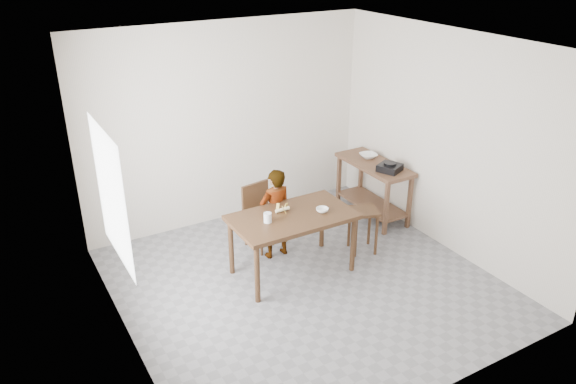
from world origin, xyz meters
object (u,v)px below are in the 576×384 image
child (275,214)px  dining_table (292,244)px  dining_chair (264,217)px  stool (363,230)px  prep_counter (373,189)px

child → dining_table: bearing=86.2°
child → dining_chair: (-0.01, 0.28, -0.17)m
dining_table → stool: dining_table is taller
dining_table → child: (0.01, 0.43, 0.20)m
dining_table → stool: 1.02m
dining_chair → dining_table: bearing=-98.9°
prep_counter → stool: prep_counter is taller
child → dining_chair: bearing=-89.3°
prep_counter → stool: (-0.71, -0.72, -0.11)m
dining_table → prep_counter: 1.86m
dining_table → dining_chair: bearing=90.2°
child → stool: bearing=153.9°
prep_counter → stool: 1.01m
dining_table → prep_counter: bearing=22.1°
prep_counter → stool: size_ratio=2.10×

